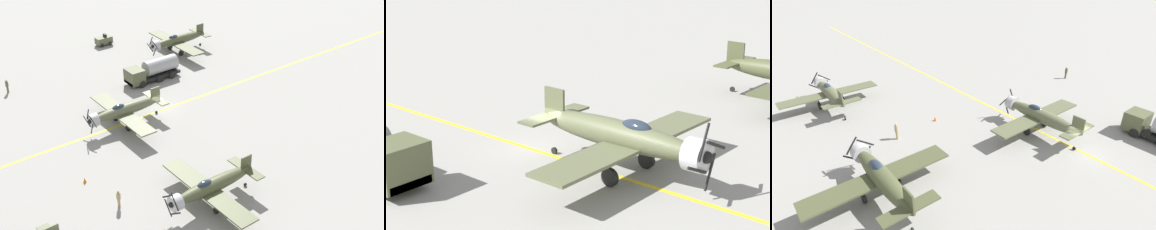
% 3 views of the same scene
% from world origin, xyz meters
% --- Properties ---
extents(ground_plane, '(400.00, 400.00, 0.00)m').
position_xyz_m(ground_plane, '(0.00, 0.00, 0.00)').
color(ground_plane, gray).
extents(taxiway_stripe, '(0.30, 160.00, 0.01)m').
position_xyz_m(taxiway_stripe, '(0.00, 0.00, 0.00)').
color(taxiway_stripe, yellow).
rests_on(taxiway_stripe, ground).
extents(airplane_near_right, '(12.00, 9.98, 3.65)m').
position_xyz_m(airplane_near_right, '(14.06, -13.13, 2.01)').
color(airplane_near_right, '#4E5334').
rests_on(airplane_near_right, ground).
extents(airplane_mid_left, '(12.00, 9.98, 3.65)m').
position_xyz_m(airplane_mid_left, '(-18.09, 6.24, 2.01)').
color(airplane_mid_left, '#4A4F31').
rests_on(airplane_mid_left, ground).
extents(airplane_mid_center, '(12.00, 9.98, 3.68)m').
position_xyz_m(airplane_mid_center, '(-0.27, 5.04, 2.01)').
color(airplane_mid_center, '#5C6142').
rests_on(airplane_mid_center, ground).
extents(fuel_tanker, '(2.68, 8.00, 2.98)m').
position_xyz_m(fuel_tanker, '(8.06, -4.51, 1.51)').
color(fuel_tanker, black).
rests_on(fuel_tanker, ground).
extents(tow_tractor, '(1.57, 2.60, 1.79)m').
position_xyz_m(tow_tractor, '(23.67, -5.43, 0.79)').
color(tow_tractor, '#515638').
rests_on(tow_tractor, ground).
extents(ground_crew_walking, '(0.40, 0.40, 1.84)m').
position_xyz_m(ground_crew_walking, '(-13.14, 13.44, 1.01)').
color(ground_crew_walking, tan).
rests_on(ground_crew_walking, ground).
extents(ground_crew_inspecting, '(0.41, 0.41, 1.86)m').
position_xyz_m(ground_crew_inspecting, '(16.62, 13.16, 1.02)').
color(ground_crew_inspecting, '#515638').
rests_on(ground_crew_inspecting, ground).
extents(traffic_cone, '(0.36, 0.36, 0.55)m').
position_xyz_m(traffic_cone, '(-7.74, 14.30, 0.28)').
color(traffic_cone, orange).
rests_on(traffic_cone, ground).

